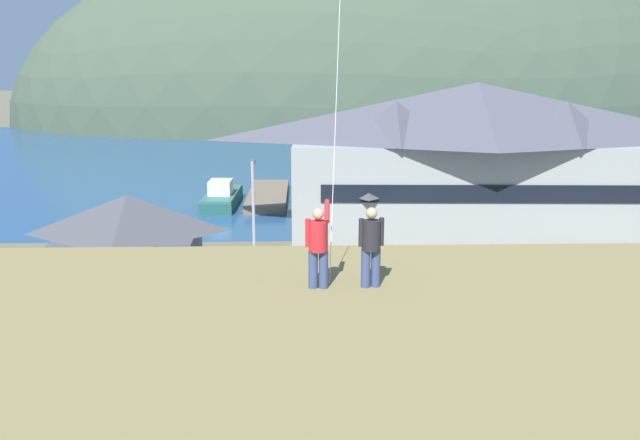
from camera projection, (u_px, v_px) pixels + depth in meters
ground_plane at (335, 363)px, 25.02m from camera, size 600.00×600.00×0.00m
parking_lot_pad at (330, 313)px, 29.88m from camera, size 40.00×20.00×0.10m
bay_water at (311, 156)px, 83.46m from camera, size 360.00×84.00×0.03m
far_hill_west_ridge at (360, 123)px, 133.23m from camera, size 136.52×70.87×72.97m
harbor_lodge at (474, 154)px, 43.85m from camera, size 25.63×10.29×9.94m
storage_shed_near_lot at (130, 250)px, 30.18m from camera, size 6.81×5.79×5.32m
storage_shed_waterside at (369, 198)px, 43.42m from camera, size 5.04×5.86×4.81m
wharf_dock at (268, 196)px, 55.68m from camera, size 3.20×12.23×0.70m
moored_boat_wharfside at (222, 197)px, 53.21m from camera, size 2.68×7.85×2.16m
moored_boat_outer_mooring at (313, 197)px, 53.24m from camera, size 3.36×8.61×2.16m
parked_car_mid_row_center at (410, 320)px, 26.36m from camera, size 4.32×2.30×1.82m
parked_car_lone_by_shed at (560, 326)px, 25.78m from camera, size 4.30×2.25×1.82m
parked_car_mid_row_near at (512, 284)px, 30.76m from camera, size 4.30×2.24×1.82m
parked_car_corner_spot at (137, 342)px, 24.31m from camera, size 4.27×2.19×1.82m
parking_light_pole at (253, 210)px, 34.38m from camera, size 0.24×0.78×6.12m
person_kite_flyer at (318, 245)px, 13.94m from camera, size 0.53×0.65×1.86m
person_companion at (371, 245)px, 14.02m from camera, size 0.55×0.40×1.74m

